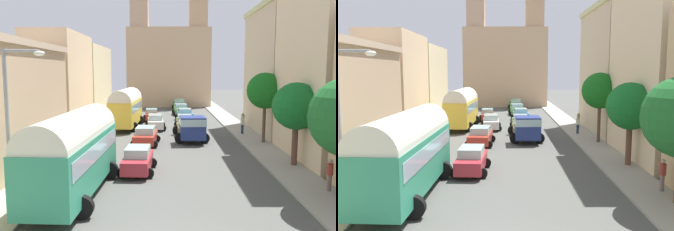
# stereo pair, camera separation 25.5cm
# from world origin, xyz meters

# --- Properties ---
(ground_plane) EXTENTS (154.00, 154.00, 0.00)m
(ground_plane) POSITION_xyz_m (0.00, 27.00, 0.00)
(ground_plane) COLOR #4F514C
(sidewalk_left) EXTENTS (2.50, 70.00, 0.14)m
(sidewalk_left) POSITION_xyz_m (-7.25, 27.00, 0.07)
(sidewalk_left) COLOR #989E88
(sidewalk_left) RESTS_ON ground
(sidewalk_right) EXTENTS (2.50, 70.00, 0.14)m
(sidewalk_right) POSITION_xyz_m (7.25, 27.00, 0.07)
(sidewalk_right) COLOR #9C998C
(sidewalk_right) RESTS_ON ground
(building_left_2) EXTENTS (4.30, 9.69, 9.66)m
(building_left_2) POSITION_xyz_m (-10.65, 24.62, 4.83)
(building_left_2) COLOR beige
(building_left_2) RESTS_ON ground
(building_left_3) EXTENTS (5.95, 12.54, 9.20)m
(building_left_3) POSITION_xyz_m (-11.47, 36.27, 4.60)
(building_left_3) COLOR beige
(building_left_3) RESTS_ON ground
(building_right_1) EXTENTS (5.24, 9.48, 13.29)m
(building_right_1) POSITION_xyz_m (10.88, 14.12, 6.68)
(building_right_1) COLOR beige
(building_right_1) RESTS_ON ground
(building_right_2) EXTENTS (4.78, 11.34, 12.30)m
(building_right_2) POSITION_xyz_m (10.67, 24.75, 6.17)
(building_right_2) COLOR beige
(building_right_2) RESTS_ON ground
(distant_church) EXTENTS (13.99, 7.24, 22.89)m
(distant_church) POSITION_xyz_m (0.00, 51.87, 7.84)
(distant_church) COLOR tan
(distant_church) RESTS_ON ground
(parked_bus_0) EXTENTS (3.48, 8.94, 4.15)m
(parked_bus_0) POSITION_xyz_m (-4.68, 6.70, 2.30)
(parked_bus_0) COLOR #30916F
(parked_bus_0) RESTS_ON ground
(parked_bus_1) EXTENTS (3.50, 8.29, 4.18)m
(parked_bus_1) POSITION_xyz_m (-4.60, 27.49, 2.32)
(parked_bus_1) COLOR yellow
(parked_bus_1) RESTS_ON ground
(cargo_truck_0) EXTENTS (3.09, 6.86, 2.30)m
(cargo_truck_0) POSITION_xyz_m (1.83, 20.50, 1.22)
(cargo_truck_0) COLOR navy
(cargo_truck_0) RESTS_ON ground
(car_0) EXTENTS (2.28, 4.12, 1.49)m
(car_0) POSITION_xyz_m (1.65, 26.87, 0.75)
(car_0) COLOR #56984C
(car_0) RESTS_ON ground
(car_1) EXTENTS (2.40, 3.77, 1.52)m
(car_1) POSITION_xyz_m (1.92, 32.94, 0.77)
(car_1) COLOR #3B8ABF
(car_1) RESTS_ON ground
(car_2) EXTENTS (2.47, 3.75, 1.53)m
(car_2) POSITION_xyz_m (1.65, 38.99, 0.76)
(car_2) COLOR #549249
(car_2) RESTS_ON ground
(car_3) EXTENTS (2.36, 4.32, 1.63)m
(car_3) POSITION_xyz_m (1.64, 46.40, 0.81)
(car_3) COLOR #469C4B
(car_3) RESTS_ON ground
(car_4) EXTENTS (2.25, 3.80, 1.57)m
(car_4) POSITION_xyz_m (-1.95, 10.66, 0.79)
(car_4) COLOR #AE2832
(car_4) RESTS_ON ground
(car_5) EXTENTS (2.40, 4.12, 1.53)m
(car_5) POSITION_xyz_m (-1.97, 18.66, 0.77)
(car_5) COLOR #AC3024
(car_5) RESTS_ON ground
(car_6) EXTENTS (2.31, 4.05, 1.58)m
(car_6) POSITION_xyz_m (-1.46, 26.52, 0.79)
(car_6) COLOR silver
(car_6) RESTS_ON ground
(car_7) EXTENTS (2.25, 3.79, 1.47)m
(car_7) POSITION_xyz_m (-2.14, 32.97, 0.74)
(car_7) COLOR #AC3128
(car_7) RESTS_ON ground
(pedestrian_0) EXTENTS (0.48, 0.48, 1.85)m
(pedestrian_0) POSITION_xyz_m (6.95, 23.25, 1.06)
(pedestrian_0) COLOR #25334C
(pedestrian_0) RESTS_ON ground
(pedestrian_1) EXTENTS (0.45, 0.45, 1.77)m
(pedestrian_1) POSITION_xyz_m (7.90, 6.97, 1.02)
(pedestrian_1) COLOR #735E5B
(pedestrian_1) RESTS_ON ground
(pedestrian_2) EXTENTS (0.40, 0.40, 1.79)m
(pedestrian_2) POSITION_xyz_m (7.65, 26.37, 1.03)
(pedestrian_2) COLOR #2E1C3E
(pedestrian_2) RESTS_ON ground
(streetlamp_near) EXTENTS (1.68, 0.28, 6.97)m
(streetlamp_near) POSITION_xyz_m (-6.29, 3.79, 4.12)
(streetlamp_near) COLOR gray
(streetlamp_near) RESTS_ON ground
(roadside_tree_1) EXTENTS (2.98, 2.98, 5.39)m
(roadside_tree_1) POSITION_xyz_m (7.90, 11.94, 3.87)
(roadside_tree_1) COLOR brown
(roadside_tree_1) RESTS_ON ground
(roadside_tree_2) EXTENTS (2.99, 2.99, 5.95)m
(roadside_tree_2) POSITION_xyz_m (7.90, 19.25, 4.43)
(roadside_tree_2) COLOR brown
(roadside_tree_2) RESTS_ON ground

